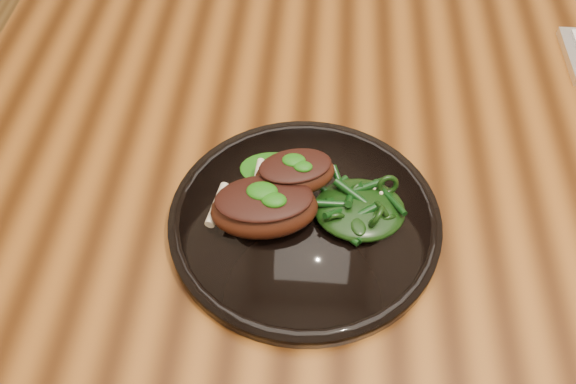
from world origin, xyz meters
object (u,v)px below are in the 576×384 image
object	(u,v)px
plate	(305,220)
greens_heap	(360,206)
desk	(551,213)
lamb_chop_front	(264,207)

from	to	relation	value
plate	greens_heap	distance (m)	0.07
plate	desk	bearing A→B (deg)	18.05
desk	plate	xyz separation A→B (m)	(-0.32, -0.11, 0.09)
desk	lamb_chop_front	size ratio (longest dim) A/B	12.39
desk	plate	world-z (taller)	plate
greens_heap	lamb_chop_front	bearing A→B (deg)	-171.17
lamb_chop_front	plate	bearing A→B (deg)	13.64
plate	lamb_chop_front	xyz separation A→B (m)	(-0.04, -0.01, 0.03)
desk	lamb_chop_front	xyz separation A→B (m)	(-0.37, -0.12, 0.13)
greens_heap	desk	bearing A→B (deg)	20.79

